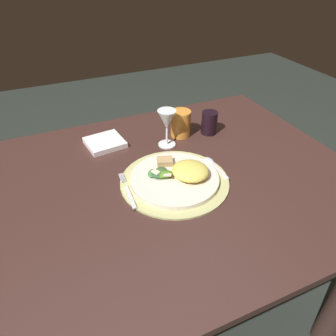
# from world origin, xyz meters

# --- Properties ---
(ground_plane) EXTENTS (6.00, 6.00, 0.00)m
(ground_plane) POSITION_xyz_m (0.00, 0.00, 0.00)
(ground_plane) COLOR #242A25
(dining_table) EXTENTS (1.22, 0.93, 0.72)m
(dining_table) POSITION_xyz_m (0.00, 0.00, 0.54)
(dining_table) COLOR #3B241F
(dining_table) RESTS_ON ground
(placemat) EXTENTS (0.34, 0.34, 0.01)m
(placemat) POSITION_xyz_m (0.02, -0.02, 0.72)
(placemat) COLOR tan
(placemat) RESTS_ON dining_table
(dinner_plate) EXTENTS (0.27, 0.27, 0.01)m
(dinner_plate) POSITION_xyz_m (0.02, -0.02, 0.73)
(dinner_plate) COLOR silver
(dinner_plate) RESTS_ON placemat
(pasta_serving) EXTENTS (0.15, 0.16, 0.04)m
(pasta_serving) POSITION_xyz_m (0.06, -0.04, 0.76)
(pasta_serving) COLOR #DFCA56
(pasta_serving) RESTS_ON dinner_plate
(salad_greens) EXTENTS (0.08, 0.08, 0.02)m
(salad_greens) POSITION_xyz_m (-0.02, -0.00, 0.75)
(salad_greens) COLOR #305935
(salad_greens) RESTS_ON dinner_plate
(bread_piece) EXTENTS (0.06, 0.05, 0.02)m
(bread_piece) POSITION_xyz_m (0.02, 0.05, 0.75)
(bread_piece) COLOR tan
(bread_piece) RESTS_ON dinner_plate
(fork) EXTENTS (0.02, 0.17, 0.00)m
(fork) POSITION_xyz_m (-0.13, -0.02, 0.73)
(fork) COLOR silver
(fork) RESTS_ON placemat
(spoon) EXTENTS (0.03, 0.13, 0.01)m
(spoon) POSITION_xyz_m (0.17, 0.01, 0.73)
(spoon) COLOR silver
(spoon) RESTS_ON placemat
(napkin) EXTENTS (0.14, 0.14, 0.02)m
(napkin) POSITION_xyz_m (-0.12, 0.28, 0.73)
(napkin) COLOR white
(napkin) RESTS_ON dining_table
(wine_glass) EXTENTS (0.07, 0.07, 0.14)m
(wine_glass) POSITION_xyz_m (0.08, 0.19, 0.81)
(wine_glass) COLOR silver
(wine_glass) RESTS_ON dining_table
(amber_tumbler) EXTENTS (0.08, 0.08, 0.10)m
(amber_tumbler) POSITION_xyz_m (0.16, 0.23, 0.77)
(amber_tumbler) COLOR orange
(amber_tumbler) RESTS_ON dining_table
(dark_tumbler) EXTENTS (0.06, 0.06, 0.09)m
(dark_tumbler) POSITION_xyz_m (0.27, 0.21, 0.76)
(dark_tumbler) COLOR black
(dark_tumbler) RESTS_ON dining_table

